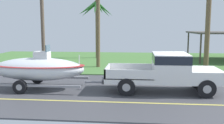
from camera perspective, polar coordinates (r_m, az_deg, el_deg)
name	(u,v)px	position (r m, az deg, el deg)	size (l,w,h in m)	color
ground	(170,66)	(20.82, 12.79, -0.87)	(36.00, 22.00, 0.11)	#424247
pickup_truck_towing	(169,70)	(12.50, 12.59, -1.82)	(5.56, 2.13, 1.84)	silver
boat_on_trailer	(38,69)	(13.35, -16.15, -1.42)	(5.89, 2.38, 2.20)	gray
palm_tree_near_right	(96,13)	(24.90, -3.62, 10.73)	(3.37, 2.60, 5.59)	brown
utility_pole	(42,6)	(17.86, -15.28, 11.89)	(0.24, 1.80, 8.53)	brown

